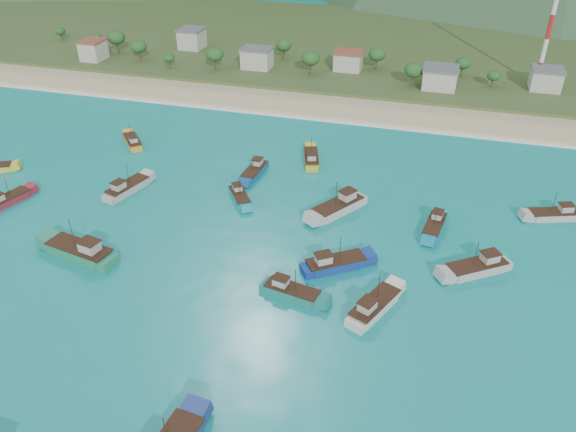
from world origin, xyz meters
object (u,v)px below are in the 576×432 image
(boat_3, at_px, (255,172))
(boat_16, at_px, (374,307))
(boat_11, at_px, (434,226))
(boat_14, at_px, (81,252))
(boat_15, at_px, (127,189))
(boat_18, at_px, (554,215))
(boat_12, at_px, (311,159))
(boat_24, at_px, (339,207))
(radio_tower, at_px, (553,14))
(boat_8, at_px, (133,142))
(boat_5, at_px, (477,268))
(boat_26, at_px, (291,292))
(boat_0, at_px, (8,201))
(boat_23, at_px, (334,264))
(boat_1, at_px, (240,197))

(boat_3, height_order, boat_16, boat_16)
(boat_11, xyz_separation_m, boat_14, (-56.68, -24.79, 0.40))
(boat_11, relative_size, boat_15, 0.88)
(boat_11, height_order, boat_16, boat_16)
(boat_18, bearing_deg, boat_15, 79.44)
(boat_12, xyz_separation_m, boat_24, (9.98, -18.81, 0.25))
(boat_14, xyz_separation_m, boat_18, (78.01, 34.57, -0.34))
(boat_18, bearing_deg, radio_tower, -21.43)
(boat_14, bearing_deg, boat_8, 29.13)
(radio_tower, bearing_deg, boat_15, -134.62)
(boat_5, relative_size, boat_16, 0.99)
(radio_tower, xyz_separation_m, boat_26, (-44.03, -107.26, -20.57))
(boat_0, xyz_separation_m, boat_24, (62.62, 14.65, 0.27))
(boat_12, height_order, boat_15, boat_15)
(boat_5, height_order, boat_26, boat_5)
(boat_15, bearing_deg, boat_5, 9.27)
(boat_5, height_order, boat_14, boat_14)
(boat_8, distance_m, boat_14, 44.46)
(boat_12, relative_size, boat_26, 1.03)
(boat_3, distance_m, boat_15, 26.43)
(boat_0, bearing_deg, boat_16, 7.60)
(boat_14, bearing_deg, boat_12, -21.56)
(boat_8, bearing_deg, boat_18, -45.77)
(radio_tower, bearing_deg, boat_23, -111.56)
(radio_tower, distance_m, boat_16, 113.71)
(boat_11, height_order, boat_12, boat_12)
(boat_14, height_order, boat_26, boat_14)
(boat_1, height_order, boat_8, boat_8)
(radio_tower, height_order, boat_16, radio_tower)
(boat_18, distance_m, boat_26, 53.91)
(boat_1, xyz_separation_m, boat_8, (-32.85, 17.05, 0.06))
(boat_0, bearing_deg, boat_8, 88.45)
(boat_23, bearing_deg, boat_18, 90.99)
(boat_11, bearing_deg, boat_14, 32.50)
(boat_24, bearing_deg, boat_15, 38.86)
(boat_0, distance_m, boat_5, 87.94)
(boat_14, relative_size, boat_24, 1.13)
(radio_tower, xyz_separation_m, boat_24, (-41.81, -81.22, -20.30))
(boat_8, bearing_deg, boat_5, -61.03)
(boat_16, relative_size, boat_18, 1.08)
(boat_8, relative_size, boat_15, 0.78)
(boat_14, bearing_deg, boat_15, 20.78)
(boat_24, bearing_deg, boat_23, 132.23)
(boat_0, bearing_deg, boat_12, 48.98)
(boat_8, bearing_deg, boat_11, -54.92)
(boat_12, bearing_deg, boat_16, -81.50)
(boat_3, distance_m, boat_14, 40.49)
(boat_8, height_order, boat_26, boat_26)
(boat_15, bearing_deg, boat_0, -136.56)
(boat_8, distance_m, boat_16, 75.93)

